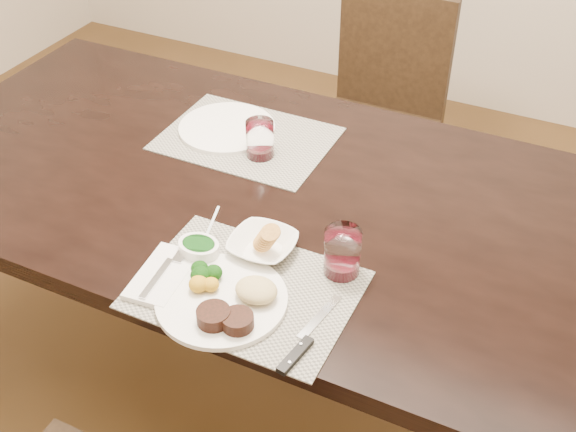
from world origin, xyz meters
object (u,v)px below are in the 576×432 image
at_px(chair_far, 381,106).
at_px(cracker_bowl, 263,245).
at_px(dinner_plate, 226,299).
at_px(far_plate, 227,128).
at_px(steak_knife, 301,346).
at_px(wine_glass_near, 342,254).

relative_size(chair_far, cracker_bowl, 6.03).
bearing_deg(dinner_plate, chair_far, 118.24).
distance_m(cracker_bowl, far_plate, 0.54).
bearing_deg(dinner_plate, steak_knife, 11.44).
relative_size(chair_far, dinner_plate, 3.26).
bearing_deg(wine_glass_near, far_plate, 141.90).
xyz_separation_m(steak_knife, cracker_bowl, (-0.20, 0.22, 0.02)).
distance_m(cracker_bowl, wine_glass_near, 0.19).
distance_m(steak_knife, far_plate, 0.83).
xyz_separation_m(wine_glass_near, far_plate, (-0.52, 0.41, -0.04)).
bearing_deg(steak_knife, wine_glass_near, 102.48).
distance_m(chair_far, dinner_plate, 1.38).
distance_m(dinner_plate, steak_knife, 0.19).
xyz_separation_m(dinner_plate, far_plate, (-0.34, 0.60, -0.01)).
xyz_separation_m(chair_far, far_plate, (-0.21, -0.74, 0.26)).
height_order(wine_glass_near, far_plate, wine_glass_near).
xyz_separation_m(dinner_plate, cracker_bowl, (-0.01, 0.18, 0.00)).
bearing_deg(cracker_bowl, chair_far, 95.82).
relative_size(cracker_bowl, wine_glass_near, 1.36).
bearing_deg(steak_knife, dinner_plate, 177.70).
xyz_separation_m(dinner_plate, wine_glass_near, (0.18, 0.20, 0.03)).
height_order(cracker_bowl, far_plate, cracker_bowl).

